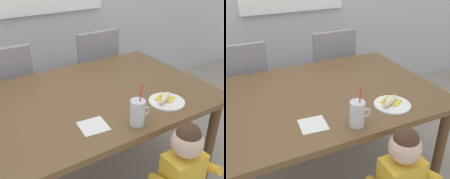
# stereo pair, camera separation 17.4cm
# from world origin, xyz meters

# --- Properties ---
(ground_plane) EXTENTS (24.00, 24.00, 0.00)m
(ground_plane) POSITION_xyz_m (0.00, 0.00, 0.00)
(ground_plane) COLOR #9E9384
(dining_table) EXTENTS (1.59, 1.09, 0.74)m
(dining_table) POSITION_xyz_m (0.00, 0.00, 0.66)
(dining_table) COLOR brown
(dining_table) RESTS_ON ground
(dining_chair_left) EXTENTS (0.44, 0.44, 0.96)m
(dining_chair_left) POSITION_xyz_m (-0.43, 0.75, 0.54)
(dining_chair_left) COLOR gray
(dining_chair_left) RESTS_ON ground
(dining_chair_right) EXTENTS (0.44, 0.44, 0.96)m
(dining_chair_right) POSITION_xyz_m (0.42, 0.78, 0.54)
(dining_chair_right) COLOR gray
(dining_chair_right) RESTS_ON ground
(toddler_standing) EXTENTS (0.33, 0.24, 0.84)m
(toddler_standing) POSITION_xyz_m (0.18, -0.69, 0.53)
(toddler_standing) COLOR #3F4760
(toddler_standing) RESTS_ON ground
(milk_cup) EXTENTS (0.13, 0.08, 0.25)m
(milk_cup) POSITION_xyz_m (0.04, -0.44, 0.81)
(milk_cup) COLOR silver
(milk_cup) RESTS_ON dining_table
(snack_plate) EXTENTS (0.23, 0.23, 0.01)m
(snack_plate) POSITION_xyz_m (0.34, -0.35, 0.75)
(snack_plate) COLOR white
(snack_plate) RESTS_ON dining_table
(peeled_banana) EXTENTS (0.18, 0.14, 0.07)m
(peeled_banana) POSITION_xyz_m (0.33, -0.34, 0.77)
(peeled_banana) COLOR #F4EAC6
(peeled_banana) RESTS_ON snack_plate
(paper_napkin) EXTENTS (0.16, 0.16, 0.00)m
(paper_napkin) POSITION_xyz_m (-0.18, -0.33, 0.75)
(paper_napkin) COLOR white
(paper_napkin) RESTS_ON dining_table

